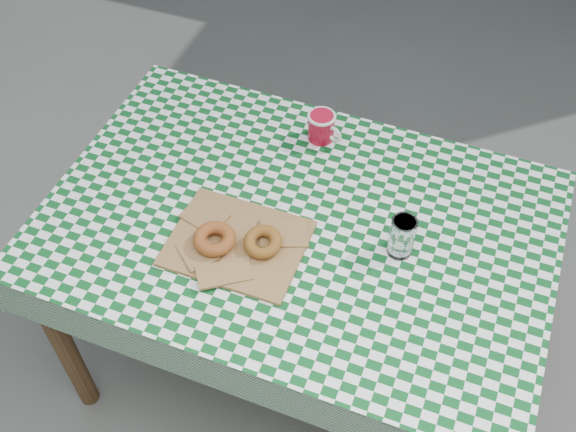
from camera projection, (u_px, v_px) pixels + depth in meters
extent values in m
plane|color=#53544F|center=(281.00, 354.00, 2.37)|extent=(60.00, 60.00, 0.00)
cube|color=#51311C|center=(296.00, 301.00, 2.06)|extent=(1.30, 0.88, 0.75)
cube|color=#0B491C|center=(297.00, 222.00, 1.77)|extent=(1.32, 0.90, 0.01)
cube|color=olive|center=(237.00, 242.00, 1.71)|extent=(0.33, 0.27, 0.02)
torus|color=brown|center=(214.00, 239.00, 1.69)|extent=(0.13, 0.13, 0.03)
torus|color=brown|center=(263.00, 242.00, 1.68)|extent=(0.11, 0.11, 0.03)
cylinder|color=white|center=(402.00, 236.00, 1.66)|extent=(0.07, 0.07, 0.11)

